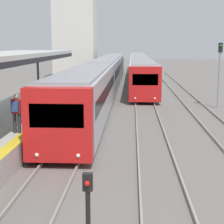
{
  "coord_description": "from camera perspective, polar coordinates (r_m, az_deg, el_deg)",
  "views": [
    {
      "loc": [
        2.77,
        -2.93,
        4.64
      ],
      "look_at": [
        1.88,
        13.39,
        1.69
      ],
      "focal_mm": 60.0,
      "sensor_mm": 36.0,
      "label": 1
    }
  ],
  "objects": [
    {
      "name": "person_on_platform",
      "position": [
        16.13,
        -14.39,
        0.26
      ],
      "size": [
        0.4,
        0.4,
        1.66
      ],
      "color": "#2D2D33",
      "rests_on": "station_platform"
    },
    {
      "name": "train_near",
      "position": [
        38.69,
        -1.02,
        5.96
      ],
      "size": [
        2.63,
        50.25,
        3.2
      ],
      "color": "red",
      "rests_on": "ground_plane"
    },
    {
      "name": "train_far",
      "position": [
        53.18,
        4.21,
        7.05
      ],
      "size": [
        2.54,
        48.88,
        3.11
      ],
      "color": "red",
      "rests_on": "ground_plane"
    },
    {
      "name": "signal_post_near",
      "position": [
        7.85,
        -3.68,
        -15.0
      ],
      "size": [
        0.2,
        0.22,
        2.12
      ],
      "color": "black",
      "rests_on": "ground_plane"
    },
    {
      "name": "signal_mast_far",
      "position": [
        28.67,
        16.07,
        6.6
      ],
      "size": [
        0.28,
        0.29,
        4.79
      ],
      "color": "gray",
      "rests_on": "ground_plane"
    },
    {
      "name": "distant_domed_building",
      "position": [
        52.46,
        -5.6,
        12.21
      ],
      "size": [
        5.47,
        5.47,
        13.82
      ],
      "color": "silver",
      "rests_on": "ground_plane"
    }
  ]
}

